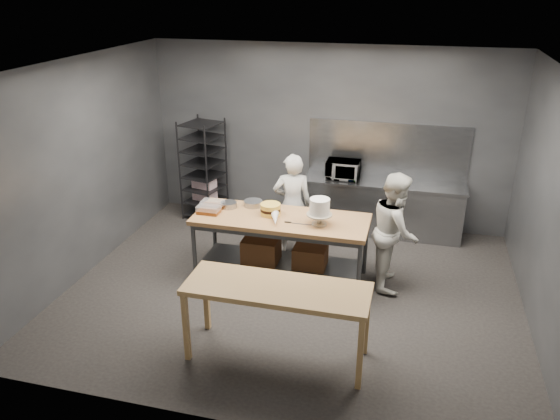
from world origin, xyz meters
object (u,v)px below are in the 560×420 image
(near_counter, at_px, (277,294))
(layer_cake, at_px, (270,209))
(speed_rack, at_px, (203,170))
(frosted_cake_stand, at_px, (320,208))
(chef_right, at_px, (395,231))
(chef_behind, at_px, (292,205))
(microwave, at_px, (343,170))
(work_table, at_px, (281,240))

(near_counter, xyz_separation_m, layer_cake, (-0.56, 1.80, 0.19))
(speed_rack, bearing_deg, frosted_cake_stand, -38.06)
(layer_cake, bearing_deg, chef_right, 4.45)
(near_counter, relative_size, frosted_cake_stand, 5.43)
(chef_behind, relative_size, microwave, 2.93)
(speed_rack, distance_m, layer_cake, 2.40)
(work_table, height_order, chef_right, chef_right)
(near_counter, bearing_deg, frosted_cake_stand, 84.77)
(chef_behind, bearing_deg, frosted_cake_stand, 108.03)
(work_table, distance_m, chef_behind, 0.81)
(chef_right, distance_m, layer_cake, 1.71)
(near_counter, bearing_deg, chef_behind, 99.53)
(frosted_cake_stand, relative_size, layer_cake, 1.33)
(near_counter, distance_m, microwave, 3.60)
(microwave, bearing_deg, work_table, -107.26)
(work_table, bearing_deg, near_counter, -77.17)
(work_table, xyz_separation_m, near_counter, (0.40, -1.74, 0.24))
(chef_behind, bearing_deg, speed_rack, -43.27)
(work_table, relative_size, frosted_cake_stand, 6.51)
(frosted_cake_stand, height_order, layer_cake, frosted_cake_stand)
(speed_rack, height_order, layer_cake, speed_rack)
(microwave, bearing_deg, chef_right, -60.03)
(work_table, distance_m, frosted_cake_stand, 0.81)
(speed_rack, bearing_deg, chef_behind, -28.45)
(layer_cake, bearing_deg, near_counter, -72.55)
(speed_rack, bearing_deg, microwave, 1.89)
(speed_rack, relative_size, chef_right, 1.08)
(chef_behind, bearing_deg, chef_right, 144.33)
(work_table, height_order, layer_cake, layer_cake)
(near_counter, height_order, chef_behind, chef_behind)
(frosted_cake_stand, bearing_deg, chef_right, 16.68)
(speed_rack, relative_size, chef_behind, 1.10)
(frosted_cake_stand, bearing_deg, speed_rack, 141.94)
(chef_right, bearing_deg, speed_rack, 59.35)
(work_table, relative_size, layer_cake, 8.63)
(speed_rack, bearing_deg, chef_right, -25.07)
(work_table, bearing_deg, speed_rack, 136.31)
(speed_rack, bearing_deg, layer_cake, -45.54)
(near_counter, bearing_deg, layer_cake, 107.45)
(work_table, bearing_deg, microwave, 72.74)
(chef_right, relative_size, frosted_cake_stand, 4.41)
(work_table, xyz_separation_m, speed_rack, (-1.85, 1.76, 0.28))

